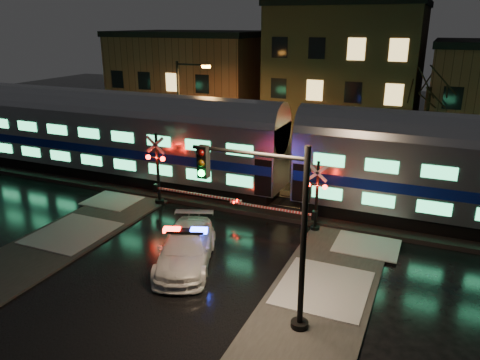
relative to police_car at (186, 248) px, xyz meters
name	(u,v)px	position (x,y,z in m)	size (l,w,h in m)	color
ground	(213,234)	(-0.36, 3.31, -0.81)	(120.00, 120.00, 0.00)	black
ballast	(250,199)	(-0.36, 8.31, -0.69)	(90.00, 4.20, 0.24)	black
sidewalk_left	(25,260)	(-6.86, -2.69, -0.75)	(4.00, 20.00, 0.12)	#2D2D2D
sidewalk_right	(303,332)	(6.14, -2.69, -0.75)	(4.00, 20.00, 0.12)	#2D2D2D
building_left	(194,83)	(-13.36, 25.31, 3.69)	(14.00, 10.00, 9.00)	#573022
building_mid	(347,77)	(1.64, 25.81, 4.94)	(12.00, 11.00, 11.50)	brown
train	(291,152)	(2.14, 8.31, 2.58)	(51.00, 3.12, 5.92)	black
police_car	(186,248)	(0.00, 0.00, 0.00)	(4.00, 5.93, 1.77)	silver
crossing_signal_right	(309,203)	(4.01, 5.61, 0.75)	(5.33, 0.64, 3.78)	black
crossing_signal_left	(162,177)	(-4.72, 5.63, 0.99)	(6.12, 0.67, 4.33)	black
traffic_light	(273,233)	(4.93, -2.57, 2.75)	(4.33, 0.75, 6.69)	black
streetlight	(182,109)	(-7.16, 12.31, 3.67)	(2.60, 0.27, 7.77)	black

